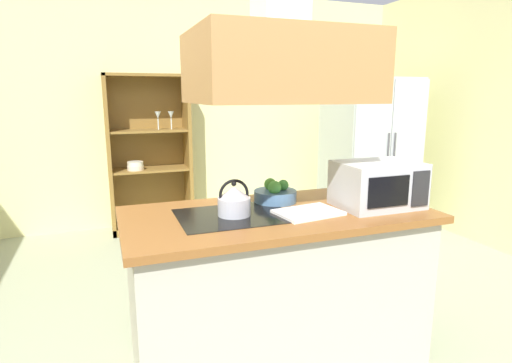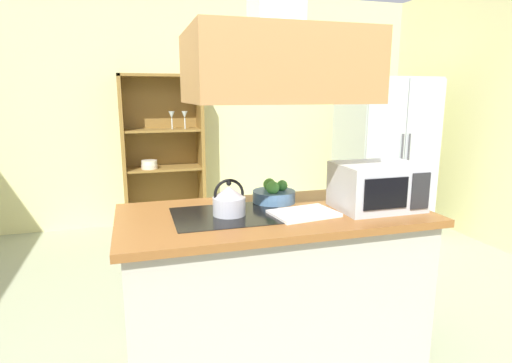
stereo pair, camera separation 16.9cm
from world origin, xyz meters
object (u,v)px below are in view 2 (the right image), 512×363
object	(u,v)px
refrigerator	(383,156)
dish_cabinet	(163,161)
cutting_board	(304,213)
kettle	(229,200)
microwave	(377,186)
fruit_bowl	(274,194)

from	to	relation	value
refrigerator	dish_cabinet	size ratio (longest dim) A/B	0.98
dish_cabinet	cutting_board	size ratio (longest dim) A/B	5.15
refrigerator	cutting_board	xyz separation A→B (m)	(-1.82, -2.03, 0.05)
kettle	microwave	xyz separation A→B (m)	(0.83, -0.10, 0.05)
refrigerator	fruit_bowl	world-z (taller)	refrigerator
microwave	cutting_board	bearing A→B (deg)	-179.24
fruit_bowl	microwave	bearing A→B (deg)	-30.28
cutting_board	fruit_bowl	bearing A→B (deg)	102.10
refrigerator	microwave	bearing A→B (deg)	-124.19
refrigerator	kettle	xyz separation A→B (m)	(-2.21, -1.92, 0.13)
dish_cabinet	fruit_bowl	world-z (taller)	dish_cabinet
refrigerator	microwave	xyz separation A→B (m)	(-1.37, -2.02, 0.17)
microwave	kettle	bearing A→B (deg)	172.90
kettle	microwave	world-z (taller)	microwave
refrigerator	dish_cabinet	distance (m)	2.51
refrigerator	cutting_board	bearing A→B (deg)	-131.92
refrigerator	microwave	size ratio (longest dim) A/B	3.73
dish_cabinet	kettle	bearing A→B (deg)	-86.87
microwave	fruit_bowl	size ratio (longest dim) A/B	1.79
refrigerator	fruit_bowl	xyz separation A→B (m)	(-1.89, -1.72, 0.09)
kettle	dish_cabinet	bearing A→B (deg)	93.13
kettle	fruit_bowl	bearing A→B (deg)	31.37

